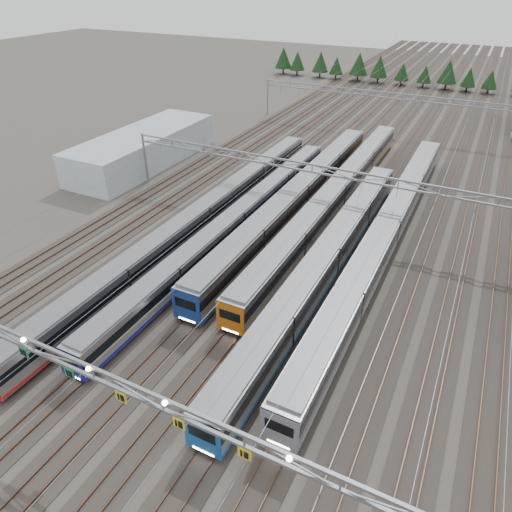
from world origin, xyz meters
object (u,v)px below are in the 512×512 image
at_px(gantry_near, 92,376).
at_px(west_shed, 144,148).
at_px(train_e, 326,260).
at_px(gantry_far, 390,100).
at_px(train_c, 297,197).
at_px(train_f, 386,232).
at_px(gantry_mid, 312,175).
at_px(train_d, 335,195).
at_px(train_b, 236,222).
at_px(train_a, 202,217).

height_order(gantry_near, west_shed, gantry_near).
xyz_separation_m(train_e, gantry_far, (-6.75, 57.50, 4.19)).
xyz_separation_m(train_c, train_f, (13.50, -4.17, -0.10)).
height_order(train_f, gantry_near, gantry_near).
height_order(gantry_mid, west_shed, gantry_mid).
height_order(train_d, train_f, train_f).
xyz_separation_m(train_b, train_d, (9.00, 12.95, 0.27)).
xyz_separation_m(train_e, gantry_mid, (-6.75, 12.50, 4.19)).
xyz_separation_m(train_b, gantry_near, (6.70, -31.29, 5.16)).
bearing_deg(west_shed, train_b, -29.61).
bearing_deg(gantry_near, train_c, 93.07).
height_order(train_d, west_shed, west_shed).
bearing_deg(train_a, gantry_far, 78.42).
distance_m(train_d, train_f, 11.58).
relative_size(train_b, gantry_far, 1.00).
xyz_separation_m(gantry_near, west_shed, (-33.59, 46.58, -4.32)).
height_order(train_b, gantry_far, gantry_far).
bearing_deg(gantry_far, gantry_near, -90.03).
height_order(train_a, train_e, train_e).
bearing_deg(train_d, gantry_mid, -118.62).
bearing_deg(train_b, gantry_near, -77.91).
distance_m(train_d, gantry_near, 44.57).
bearing_deg(gantry_mid, train_a, -138.66).
distance_m(train_f, gantry_near, 38.94).
distance_m(gantry_near, gantry_mid, 40.12).
distance_m(train_b, train_f, 18.87).
height_order(train_f, gantry_mid, gantry_mid).
height_order(train_b, train_e, train_e).
distance_m(train_e, train_f, 10.36).
height_order(train_e, gantry_near, gantry_near).
xyz_separation_m(train_e, gantry_near, (-6.80, -27.62, 4.89)).
xyz_separation_m(train_d, train_f, (9.00, -7.29, 0.03)).
bearing_deg(gantry_near, train_d, 87.03).
relative_size(train_e, gantry_near, 0.91).
relative_size(train_a, gantry_near, 1.12).
distance_m(train_d, train_e, 17.22).
height_order(gantry_mid, gantry_far, same).
xyz_separation_m(train_b, west_shed, (-26.89, 15.28, 0.85)).
bearing_deg(train_f, gantry_mid, 164.27).
bearing_deg(gantry_far, train_c, -92.93).
height_order(train_d, gantry_near, gantry_near).
distance_m(train_d, gantry_mid, 6.30).
bearing_deg(gantry_mid, gantry_near, -90.07).
bearing_deg(train_f, west_shed, 167.90).
distance_m(train_a, train_c, 14.14).
relative_size(gantry_mid, gantry_far, 1.00).
distance_m(train_b, gantry_far, 54.43).
height_order(train_a, gantry_near, gantry_near).
bearing_deg(train_b, gantry_mid, 52.59).
xyz_separation_m(gantry_near, gantry_mid, (0.05, 40.12, -0.70)).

